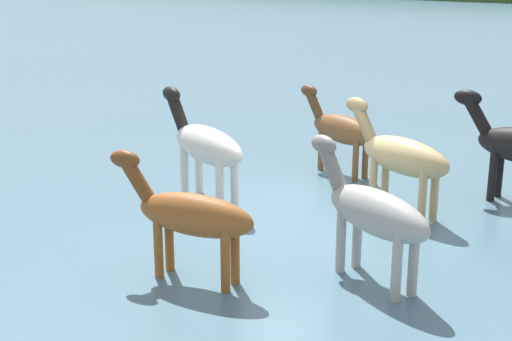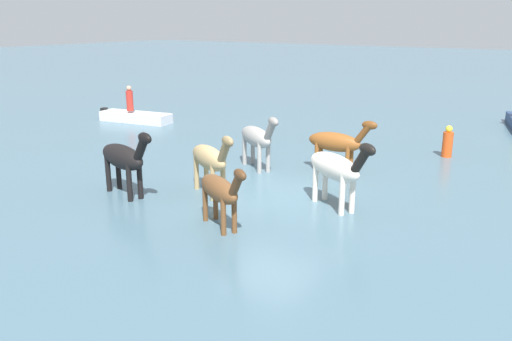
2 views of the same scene
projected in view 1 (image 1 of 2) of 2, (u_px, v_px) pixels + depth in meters
ground_plane at (304, 215)px, 13.59m from camera, size 163.63×163.63×0.00m
horse_rear_stallion at (190, 215)px, 10.80m from camera, size 2.30×0.55×1.80m
horse_chestnut_trailing at (373, 212)px, 10.73m from camera, size 2.30×1.59×1.91m
horse_dark_mare at (341, 129)px, 15.70m from camera, size 2.09×1.30×1.70m
horse_mid_herd at (205, 145)px, 13.97m from camera, size 2.42×1.56×1.98m
horse_dun_straggler at (401, 156)px, 13.43m from camera, size 2.34×1.46×1.90m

